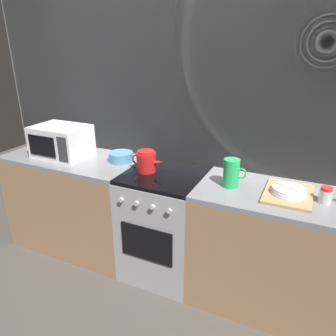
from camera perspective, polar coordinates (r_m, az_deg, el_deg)
ground_plane at (r=2.90m, az=-0.62°, el=-17.62°), size 8.00×8.00×0.00m
back_wall at (r=2.61m, az=2.37°, el=7.61°), size 3.60×0.05×2.40m
counter_left at (r=3.08m, az=-16.00°, el=-5.91°), size 1.20×0.60×0.90m
stove_unit at (r=2.63m, az=-0.67°, el=-10.06°), size 0.60×0.63×0.90m
counter_right at (r=2.45m, az=19.32°, el=-14.20°), size 1.20×0.60×0.90m
microwave at (r=2.91m, az=-18.60°, el=4.57°), size 0.46×0.35×0.27m
kettle at (r=2.45m, az=-3.91°, el=1.22°), size 0.28×0.15×0.17m
mixing_bowl at (r=2.69m, az=-8.45°, el=1.99°), size 0.20×0.20×0.08m
pitcher at (r=2.22m, az=11.33°, el=-0.89°), size 0.16×0.11×0.20m
dish_pile at (r=2.22m, az=20.83°, el=-4.14°), size 0.30×0.40×0.07m
spice_jar at (r=2.21m, az=26.48°, el=-4.37°), size 0.08×0.08×0.10m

